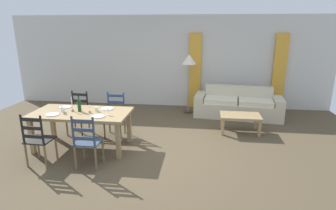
{
  "coord_description": "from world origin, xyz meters",
  "views": [
    {
      "loc": [
        1.07,
        -4.93,
        2.35
      ],
      "look_at": [
        0.37,
        0.63,
        0.75
      ],
      "focal_mm": 29.2,
      "sensor_mm": 36.0,
      "label": 1
    }
  ],
  "objects_px": {
    "dining_chair_far_right": "(115,114)",
    "coffee_table": "(240,118)",
    "standing_lamp": "(189,63)",
    "coffee_cup_primary": "(97,109)",
    "coffee_cup_secondary": "(63,110)",
    "dining_chair_near_right": "(87,141)",
    "wine_bottle": "(79,106)",
    "couch": "(238,106)",
    "wine_glass_near_right": "(108,110)",
    "wine_glass_near_left": "(62,108)",
    "dining_chair_near_left": "(38,139)",
    "dining_chair_far_left": "(78,113)",
    "dining_table": "(81,116)"
  },
  "relations": [
    {
      "from": "wine_bottle",
      "to": "standing_lamp",
      "type": "height_order",
      "value": "standing_lamp"
    },
    {
      "from": "dining_table",
      "to": "wine_bottle",
      "type": "height_order",
      "value": "wine_bottle"
    },
    {
      "from": "dining_table",
      "to": "couch",
      "type": "distance_m",
      "value": 4.15
    },
    {
      "from": "dining_chair_far_right",
      "to": "wine_glass_near_left",
      "type": "xyz_separation_m",
      "value": [
        -0.75,
        -0.87,
        0.38
      ]
    },
    {
      "from": "dining_table",
      "to": "coffee_table",
      "type": "height_order",
      "value": "dining_table"
    },
    {
      "from": "wine_glass_near_right",
      "to": "couch",
      "type": "bearing_deg",
      "value": 43.54
    },
    {
      "from": "dining_chair_far_right",
      "to": "dining_chair_far_left",
      "type": "bearing_deg",
      "value": 179.78
    },
    {
      "from": "coffee_cup_primary",
      "to": "wine_glass_near_right",
      "type": "bearing_deg",
      "value": -34.16
    },
    {
      "from": "dining_chair_far_right",
      "to": "wine_glass_near_left",
      "type": "bearing_deg",
      "value": -130.73
    },
    {
      "from": "standing_lamp",
      "to": "coffee_table",
      "type": "bearing_deg",
      "value": -47.73
    },
    {
      "from": "couch",
      "to": "standing_lamp",
      "type": "distance_m",
      "value": 1.77
    },
    {
      "from": "dining_chair_near_left",
      "to": "dining_chair_far_right",
      "type": "bearing_deg",
      "value": 59.95
    },
    {
      "from": "dining_chair_near_right",
      "to": "dining_chair_far_left",
      "type": "bearing_deg",
      "value": 119.52
    },
    {
      "from": "dining_chair_near_left",
      "to": "couch",
      "type": "bearing_deg",
      "value": 40.75
    },
    {
      "from": "coffee_table",
      "to": "coffee_cup_primary",
      "type": "bearing_deg",
      "value": -158.31
    },
    {
      "from": "wine_bottle",
      "to": "coffee_table",
      "type": "distance_m",
      "value": 3.53
    },
    {
      "from": "wine_bottle",
      "to": "wine_glass_near_left",
      "type": "height_order",
      "value": "wine_bottle"
    },
    {
      "from": "coffee_cup_primary",
      "to": "coffee_cup_secondary",
      "type": "height_order",
      "value": "same"
    },
    {
      "from": "standing_lamp",
      "to": "dining_chair_near_left",
      "type": "bearing_deg",
      "value": -125.1
    },
    {
      "from": "dining_chair_far_left",
      "to": "coffee_cup_primary",
      "type": "bearing_deg",
      "value": -43.13
    },
    {
      "from": "dining_table",
      "to": "dining_chair_near_left",
      "type": "distance_m",
      "value": 0.93
    },
    {
      "from": "dining_chair_far_left",
      "to": "couch",
      "type": "relative_size",
      "value": 0.41
    },
    {
      "from": "couch",
      "to": "coffee_table",
      "type": "relative_size",
      "value": 2.62
    },
    {
      "from": "wine_glass_near_right",
      "to": "coffee_cup_primary",
      "type": "distance_m",
      "value": 0.37
    },
    {
      "from": "coffee_cup_primary",
      "to": "coffee_table",
      "type": "xyz_separation_m",
      "value": [
        2.94,
        1.17,
        -0.44
      ]
    },
    {
      "from": "dining_chair_near_left",
      "to": "dining_chair_far_left",
      "type": "relative_size",
      "value": 1.0
    },
    {
      "from": "dining_chair_near_right",
      "to": "wine_bottle",
      "type": "distance_m",
      "value": 1.0
    },
    {
      "from": "dining_chair_far_left",
      "to": "wine_bottle",
      "type": "bearing_deg",
      "value": -61.57
    },
    {
      "from": "wine_bottle",
      "to": "standing_lamp",
      "type": "xyz_separation_m",
      "value": [
        2.0,
        2.61,
        0.54
      ]
    },
    {
      "from": "dining_chair_near_right",
      "to": "wine_glass_near_right",
      "type": "xyz_separation_m",
      "value": [
        0.17,
        0.63,
        0.38
      ]
    },
    {
      "from": "coffee_table",
      "to": "dining_chair_far_left",
      "type": "bearing_deg",
      "value": -172.22
    },
    {
      "from": "wine_bottle",
      "to": "coffee_table",
      "type": "xyz_separation_m",
      "value": [
        3.27,
        1.21,
        -0.51
      ]
    },
    {
      "from": "dining_chair_far_left",
      "to": "wine_glass_near_left",
      "type": "distance_m",
      "value": 0.96
    },
    {
      "from": "dining_chair_far_right",
      "to": "coffee_table",
      "type": "height_order",
      "value": "dining_chair_far_right"
    },
    {
      "from": "dining_chair_far_right",
      "to": "wine_bottle",
      "type": "distance_m",
      "value": 0.94
    },
    {
      "from": "standing_lamp",
      "to": "wine_glass_near_right",
      "type": "bearing_deg",
      "value": -116.25
    },
    {
      "from": "coffee_cup_secondary",
      "to": "standing_lamp",
      "type": "bearing_deg",
      "value": 49.45
    },
    {
      "from": "dining_chair_near_right",
      "to": "wine_glass_near_right",
      "type": "bearing_deg",
      "value": 75.32
    },
    {
      "from": "coffee_table",
      "to": "couch",
      "type": "bearing_deg",
      "value": 85.99
    },
    {
      "from": "dining_chair_far_left",
      "to": "coffee_cup_primary",
      "type": "relative_size",
      "value": 10.67
    },
    {
      "from": "dining_chair_far_right",
      "to": "standing_lamp",
      "type": "xyz_separation_m",
      "value": [
        1.53,
        1.9,
        0.93
      ]
    },
    {
      "from": "dining_chair_near_right",
      "to": "standing_lamp",
      "type": "relative_size",
      "value": 0.59
    },
    {
      "from": "dining_chair_far_right",
      "to": "wine_glass_near_right",
      "type": "xyz_separation_m",
      "value": [
        0.16,
        -0.87,
        0.38
      ]
    },
    {
      "from": "wine_glass_near_left",
      "to": "standing_lamp",
      "type": "bearing_deg",
      "value": 50.62
    },
    {
      "from": "coffee_cup_primary",
      "to": "dining_chair_far_right",
      "type": "bearing_deg",
      "value": 77.88
    },
    {
      "from": "dining_table",
      "to": "wine_glass_near_left",
      "type": "relative_size",
      "value": 11.8
    },
    {
      "from": "dining_chair_near_right",
      "to": "coffee_table",
      "type": "height_order",
      "value": "dining_chair_near_right"
    },
    {
      "from": "dining_chair_far_left",
      "to": "wine_bottle",
      "type": "relative_size",
      "value": 3.04
    },
    {
      "from": "wine_glass_near_left",
      "to": "wine_glass_near_right",
      "type": "distance_m",
      "value": 0.91
    },
    {
      "from": "coffee_cup_primary",
      "to": "coffee_cup_secondary",
      "type": "distance_m",
      "value": 0.65
    }
  ]
}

